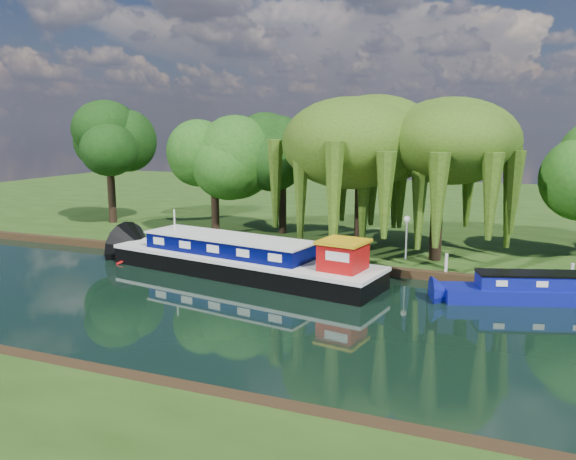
% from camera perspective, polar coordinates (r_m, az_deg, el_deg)
% --- Properties ---
extents(ground, '(120.00, 120.00, 0.00)m').
position_cam_1_polar(ground, '(23.82, 6.17, -9.39)').
color(ground, black).
extents(far_bank, '(120.00, 52.00, 0.45)m').
position_cam_1_polar(far_bank, '(56.48, 15.50, 2.12)').
color(far_bank, '#203D10').
rests_on(far_bank, ground).
extents(dutch_barge, '(16.50, 6.37, 3.40)m').
position_cam_1_polar(dutch_barge, '(30.95, -4.61, -3.06)').
color(dutch_barge, black).
rests_on(dutch_barge, ground).
extents(narrowboat, '(10.29, 4.78, 1.50)m').
position_cam_1_polar(narrowboat, '(29.09, 25.56, -5.59)').
color(narrowboat, navy).
rests_on(narrowboat, ground).
extents(red_dinghy, '(3.50, 2.70, 0.67)m').
position_cam_1_polar(red_dinghy, '(35.20, -14.60, -3.12)').
color(red_dinghy, '#9E0B0C').
rests_on(red_dinghy, ground).
extents(willow_left, '(7.50, 7.50, 8.99)m').
position_cam_1_polar(willow_left, '(34.31, 7.51, 8.57)').
color(willow_left, black).
rests_on(willow_left, far_bank).
extents(willow_right, '(6.89, 6.89, 8.39)m').
position_cam_1_polar(willow_right, '(32.91, 15.15, 7.50)').
color(willow_right, black).
rests_on(willow_right, far_bank).
extents(tree_far_left, '(5.02, 5.02, 8.08)m').
position_cam_1_polar(tree_far_left, '(39.64, -7.53, 7.38)').
color(tree_far_left, black).
rests_on(tree_far_left, far_bank).
extents(tree_far_back, '(5.16, 5.16, 8.67)m').
position_cam_1_polar(tree_far_back, '(46.87, -17.73, 8.07)').
color(tree_far_back, black).
rests_on(tree_far_back, far_bank).
extents(tree_far_mid, '(4.79, 4.79, 7.84)m').
position_cam_1_polar(tree_far_mid, '(40.14, -0.56, 7.33)').
color(tree_far_mid, black).
rests_on(tree_far_mid, far_bank).
extents(lamppost, '(0.36, 0.36, 2.56)m').
position_cam_1_polar(lamppost, '(33.06, 11.99, 0.41)').
color(lamppost, silver).
rests_on(lamppost, far_bank).
extents(mooring_posts, '(19.16, 0.16, 1.00)m').
position_cam_1_polar(mooring_posts, '(31.51, 9.44, -2.73)').
color(mooring_posts, silver).
rests_on(mooring_posts, far_bank).
extents(reeds_near, '(33.70, 1.50, 1.10)m').
position_cam_1_polar(reeds_near, '(15.97, 23.83, -18.58)').
color(reeds_near, '#225316').
rests_on(reeds_near, ground).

